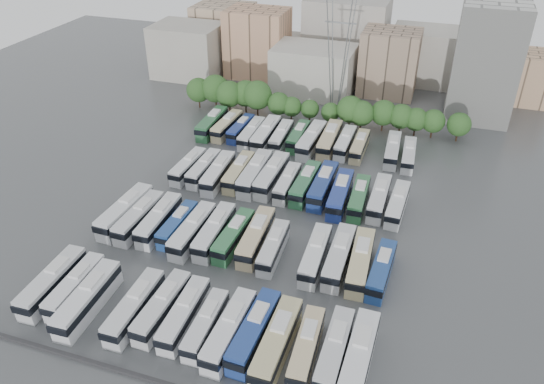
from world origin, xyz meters
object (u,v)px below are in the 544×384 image
(bus_r1_s6, at_px, (234,236))
(bus_r1_s13, at_px, (381,270))
(bus_r0_s2, at_px, (88,299))
(bus_r1_s11, at_px, (339,256))
(bus_r2_s12, at_px, (379,198))
(bus_r2_s13, at_px, (398,204))
(bus_r2_s2, at_px, (204,168))
(bus_r2_s5, at_px, (255,173))
(bus_r3_s4, at_px, (266,134))
(bus_r1_s1, at_px, (139,217))
(bus_r0_s9, at_px, (254,331))
(apartment_tower, at_px, (486,62))
(bus_r0_s13, at_px, (359,357))
(bus_r2_s4, at_px, (239,172))
(bus_r3_s0, at_px, (212,123))
(bus_r1_s0, at_px, (125,211))
(bus_r1_s10, at_px, (315,255))
(bus_r3_s7, at_px, (311,140))
(bus_r0_s5, at_px, (162,307))
(bus_r0_s0, at_px, (53,282))
(bus_r3_s3, at_px, (252,133))
(bus_r2_s9, at_px, (323,185))
(bus_r1_s4, at_px, (193,230))
(bus_r2_s8, at_px, (305,183))
(bus_r1_s5, at_px, (215,231))
(bus_r3_s6, at_px, (298,136))
(electricity_pylon, at_px, (340,34))
(bus_r2_s7, at_px, (287,183))
(bus_r2_s11, at_px, (359,198))
(bus_r2_s1, at_px, (188,166))
(bus_r0_s8, at_px, (229,330))
(bus_r0_s11, at_px, (306,347))
(bus_r2_s3, at_px, (218,173))
(bus_r3_s12, at_px, (392,150))
(bus_r0_s6, at_px, (184,314))
(bus_r3_s1, at_px, (227,125))
(bus_r3_s10, at_px, (360,146))
(bus_r0_s1, at_px, (75,286))
(bus_r3_s5, at_px, (281,136))
(bus_r2_s10, at_px, (340,194))
(bus_r1_s7, at_px, (256,237))
(bus_r0_s7, at_px, (206,325))
(bus_r1_s12, at_px, (360,261))
(bus_r3_s2, at_px, (241,128))
(bus_r0_s4, at_px, (135,307))

(bus_r1_s6, relative_size, bus_r1_s13, 1.02)
(bus_r0_s2, bearing_deg, bus_r1_s11, 30.94)
(bus_r2_s12, distance_m, bus_r2_s13, 3.37)
(bus_r2_s2, distance_m, bus_r2_s5, 10.09)
(bus_r3_s4, bearing_deg, bus_r1_s1, -106.23)
(bus_r0_s9, height_order, bus_r1_s13, bus_r0_s9)
(apartment_tower, distance_m, bus_r0_s13, 83.36)
(bus_r2_s4, relative_size, bus_r3_s0, 0.94)
(bus_r1_s0, distance_m, bus_r1_s11, 36.30)
(bus_r1_s10, distance_m, bus_r3_s7, 37.63)
(bus_r0_s5, bearing_deg, bus_r2_s12, 58.27)
(bus_r0_s0, relative_size, bus_r3_s3, 1.09)
(bus_r0_s13, relative_size, bus_r3_s7, 0.98)
(bus_r0_s5, height_order, bus_r2_s9, bus_r2_s9)
(bus_r1_s4, xyz_separation_m, bus_r2_s12, (26.60, 18.85, -0.06))
(bus_r2_s8, distance_m, bus_r2_s9, 3.22)
(bus_r1_s5, height_order, bus_r1_s6, bus_r1_s5)
(bus_r1_s1, bearing_deg, bus_r3_s6, 67.34)
(electricity_pylon, height_order, bus_r0_s2, electricity_pylon)
(bus_r2_s7, height_order, bus_r2_s11, bus_r2_s11)
(bus_r1_s1, bearing_deg, electricity_pylon, 71.50)
(bus_r1_s1, height_order, bus_r2_s4, bus_r1_s1)
(bus_r0_s5, bearing_deg, bus_r2_s1, 112.16)
(bus_r0_s8, distance_m, bus_r0_s11, 9.82)
(bus_r2_s3, bearing_deg, bus_r3_s12, 30.78)
(bus_r1_s1, relative_size, bus_r2_s4, 1.04)
(electricity_pylon, distance_m, bus_r0_s6, 75.61)
(bus_r3_s1, xyz_separation_m, bus_r3_s10, (29.55, -0.34, -0.10))
(bus_r3_s3, bearing_deg, bus_r2_s8, -46.04)
(bus_r0_s9, relative_size, bus_r2_s8, 1.03)
(bus_r0_s13, bearing_deg, bus_r0_s1, -179.17)
(electricity_pylon, distance_m, bus_r1_s13, 62.40)
(bus_r1_s6, bearing_deg, bus_r3_s1, 115.94)
(bus_r0_s8, xyz_separation_m, bus_r3_s5, (-10.21, 54.03, -0.13))
(bus_r2_s9, distance_m, bus_r2_s13, 13.56)
(bus_r2_s9, bearing_deg, bus_r2_s11, -13.71)
(bus_r2_s2, bearing_deg, bus_r0_s6, -69.28)
(electricity_pylon, xyz_separation_m, bus_r0_s5, (-6.81, -73.39, -16.80))
(bus_r3_s3, distance_m, bus_r3_s12, 29.72)
(bus_r2_s5, xyz_separation_m, bus_r2_s10, (16.56, -1.89, -0.09))
(bus_r0_s1, height_order, bus_r0_s9, bus_r0_s9)
(bus_r1_s7, distance_m, bus_r3_s7, 34.91)
(bus_r0_s13, relative_size, bus_r2_s7, 1.17)
(bus_r0_s7, bearing_deg, bus_r1_s10, 59.61)
(bus_r2_s11, relative_size, bus_r2_s12, 0.96)
(bus_r1_s12, distance_m, bus_r3_s3, 46.11)
(bus_r3_s2, height_order, bus_r3_s3, bus_r3_s3)
(bus_r0_s8, height_order, bus_r1_s11, bus_r1_s11)
(bus_r0_s4, relative_size, bus_r1_s13, 1.07)
(bus_r0_s1, bearing_deg, bus_r2_s5, 68.45)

